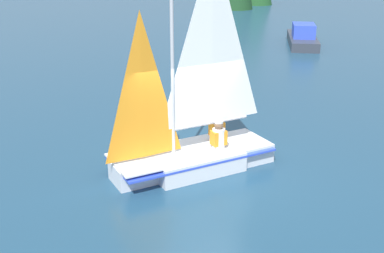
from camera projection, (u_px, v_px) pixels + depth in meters
The scene contains 5 objects.
ground_plane at pixel (192, 168), 11.55m from camera, with size 260.00×260.00×0.00m, color navy.
sailboat_main at pixel (193, 140), 11.32m from camera, with size 2.90×4.10×5.27m.
sailor_helm at pixel (218, 141), 11.46m from camera, with size 0.39×0.41×1.16m.
sailor_crew at pixel (217, 133), 12.02m from camera, with size 0.39×0.41×1.16m.
motorboat_distant at pixel (303, 37), 26.01m from camera, with size 4.93×2.39×1.17m.
Camera 1 is at (10.44, -0.92, 4.97)m, focal length 45.00 mm.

